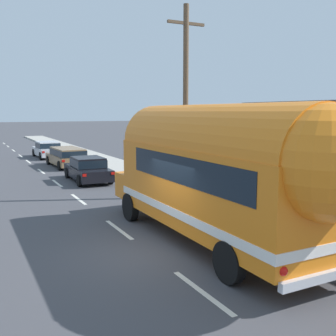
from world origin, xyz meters
TOP-DOWN VIEW (x-y plane):
  - ground_plane at (0.00, 0.00)m, footprint 300.00×300.00m
  - lane_markings at (2.75, 12.88)m, footprint 4.03×80.00m
  - sidewalk_slab at (5.26, 10.00)m, footprint 2.71×90.00m
  - utility_pole at (4.46, 5.83)m, footprint 1.80×0.24m
  - painted_bus at (1.95, -0.59)m, footprint 2.62×10.54m
  - car_lead at (1.72, 12.13)m, footprint 1.94×4.49m
  - car_second at (2.04, 18.59)m, footprint 2.11×4.88m
  - car_third at (1.93, 25.20)m, footprint 2.02×4.54m

SIDE VIEW (x-z plane):
  - ground_plane at x=0.00m, z-range 0.00..0.00m
  - lane_markings at x=2.75m, z-range 0.00..0.01m
  - sidewalk_slab at x=5.26m, z-range 0.00..0.15m
  - car_lead at x=1.72m, z-range 0.05..1.42m
  - car_third at x=1.93m, z-range 0.05..1.42m
  - car_second at x=2.04m, z-range 0.12..1.49m
  - painted_bus at x=1.95m, z-range 0.24..4.37m
  - utility_pole at x=4.46m, z-range 0.17..8.67m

